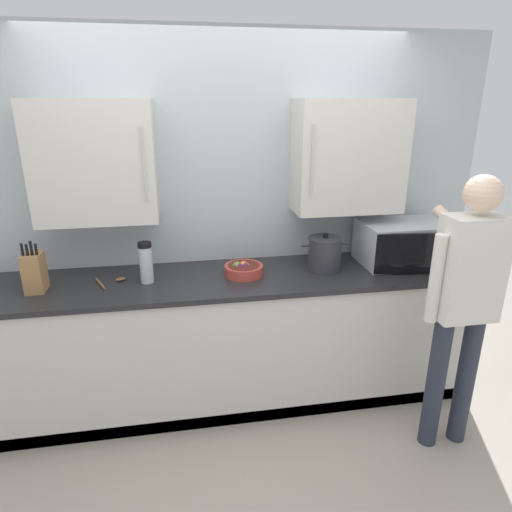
# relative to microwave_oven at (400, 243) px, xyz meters

# --- Properties ---
(ground_plane) EXTENTS (9.59, 9.59, 0.00)m
(ground_plane) POSITION_rel_microwave_oven_xyz_m (-1.21, -0.84, -1.10)
(ground_plane) COLOR #9E9384
(back_wall_tiled) EXTENTS (3.78, 0.44, 2.52)m
(back_wall_tiled) POSITION_rel_microwave_oven_xyz_m (-1.21, 0.29, 0.28)
(back_wall_tiled) COLOR #B2BCC1
(back_wall_tiled) RESTS_ON ground_plane
(counter_unit) EXTENTS (3.31, 0.69, 0.95)m
(counter_unit) POSITION_rel_microwave_oven_xyz_m (-1.21, -0.04, -0.63)
(counter_unit) COLOR beige
(counter_unit) RESTS_ON ground_plane
(microwave_oven) EXTENTS (0.59, 0.46, 0.30)m
(microwave_oven) POSITION_rel_microwave_oven_xyz_m (0.00, 0.00, 0.00)
(microwave_oven) COLOR #B7BABF
(microwave_oven) RESTS_ON counter_unit
(wooden_spoon) EXTENTS (0.21, 0.19, 0.02)m
(wooden_spoon) POSITION_rel_microwave_oven_xyz_m (-2.00, -0.02, -0.14)
(wooden_spoon) COLOR brown
(wooden_spoon) RESTS_ON counter_unit
(knife_block) EXTENTS (0.11, 0.15, 0.33)m
(knife_block) POSITION_rel_microwave_oven_xyz_m (-2.43, -0.08, -0.03)
(knife_block) COLOR #A37547
(knife_block) RESTS_ON counter_unit
(fruit_bowl) EXTENTS (0.26, 0.26, 0.10)m
(fruit_bowl) POSITION_rel_microwave_oven_xyz_m (-1.13, -0.04, -0.11)
(fruit_bowl) COLOR #AD3D33
(fruit_bowl) RESTS_ON counter_unit
(thermos_flask) EXTENTS (0.09, 0.09, 0.27)m
(thermos_flask) POSITION_rel_microwave_oven_xyz_m (-1.76, -0.05, -0.01)
(thermos_flask) COLOR #B7BABF
(thermos_flask) RESTS_ON counter_unit
(stock_pot) EXTENTS (0.33, 0.23, 0.26)m
(stock_pot) POSITION_rel_microwave_oven_xyz_m (-0.57, -0.03, -0.03)
(stock_pot) COLOR #2D2D33
(stock_pot) RESTS_ON counter_unit
(person_figure) EXTENTS (0.44, 0.54, 1.70)m
(person_figure) POSITION_rel_microwave_oven_xyz_m (0.04, -0.72, -0.08)
(person_figure) COLOR #282D3D
(person_figure) RESTS_ON ground_plane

